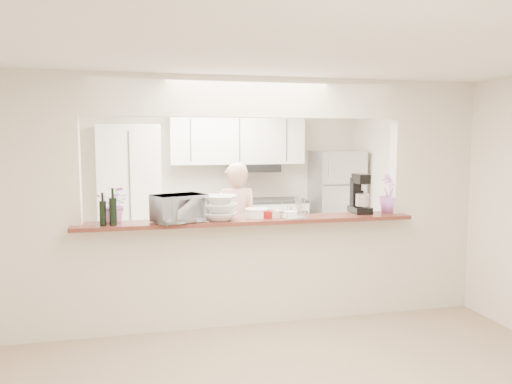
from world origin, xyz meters
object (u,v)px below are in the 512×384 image
object	(u,v)px
refrigerator	(336,203)
person	(236,227)
toaster_oven	(179,208)
stand_mixer	(360,195)

from	to	relation	value
refrigerator	person	distance (m)	2.44
refrigerator	toaster_oven	distance (m)	3.91
stand_mixer	person	xyz separation A→B (m)	(-1.15, 1.12, -0.49)
toaster_oven	person	xyz separation A→B (m)	(0.80, 1.28, -0.43)
person	refrigerator	bearing A→B (deg)	-138.99
refrigerator	toaster_oven	size ratio (longest dim) A/B	3.53
refrigerator	person	world-z (taller)	refrigerator
refrigerator	person	xyz separation A→B (m)	(-1.95, -1.47, -0.06)
toaster_oven	stand_mixer	xyz separation A→B (m)	(1.95, 0.16, 0.06)
refrigerator	toaster_oven	xyz separation A→B (m)	(-2.75, -2.75, 0.37)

